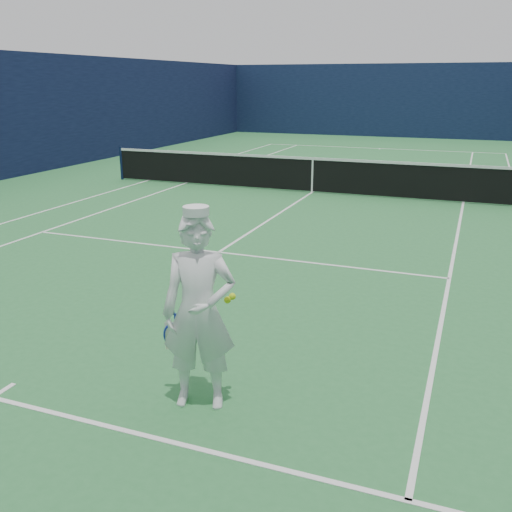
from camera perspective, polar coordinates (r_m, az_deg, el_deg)
The scene contains 5 objects.
ground at distance 16.54m, azimuth 5.61°, elevation 6.33°, with size 80.00×80.00×0.00m, color #2C743A.
court_markings at distance 16.54m, azimuth 5.61°, elevation 6.34°, with size 11.03×23.83×0.01m.
windscreen_fence at distance 16.29m, azimuth 5.82°, elevation 13.26°, with size 20.12×36.12×4.00m.
tennis_net at distance 16.45m, azimuth 5.66°, elevation 8.23°, with size 12.88×0.09×1.07m.
tennis_player at distance 5.46m, azimuth -5.72°, elevation -5.58°, with size 0.89×0.65×2.00m.
Camera 1 is at (4.33, -15.67, 3.08)m, focal length 40.00 mm.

